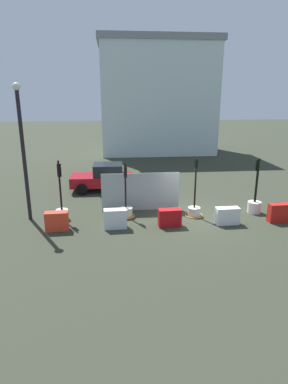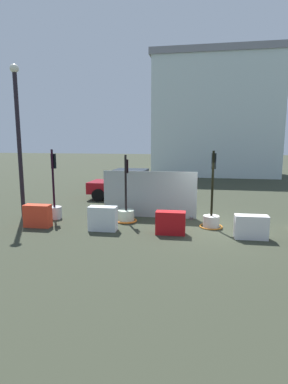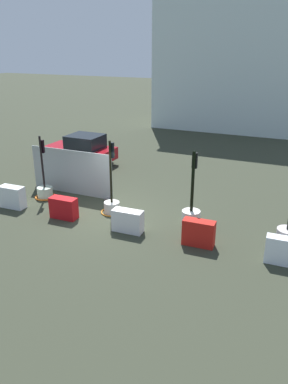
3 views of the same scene
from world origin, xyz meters
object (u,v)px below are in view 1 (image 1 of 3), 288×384
(traffic_light_1, at_px, (126,210))
(traffic_light_3, at_px, (255,202))
(construction_barrier_4, at_px, (279,213))
(street_lamp_post, at_px, (23,145))
(construction_barrier_2, at_px, (170,218))
(traffic_light_0, at_px, (62,208))
(construction_barrier_3, at_px, (227,216))
(traffic_light_2, at_px, (194,207))
(construction_barrier_1, at_px, (115,219))
(car_red_compact, at_px, (104,177))
(construction_barrier_0, at_px, (57,221))

(traffic_light_1, xyz_separation_m, traffic_light_3, (6.67, -0.06, 0.19))
(traffic_light_3, xyz_separation_m, construction_barrier_4, (0.67, -1.34, -0.10))
(construction_barrier_4, distance_m, street_lamp_post, 12.57)
(traffic_light_1, distance_m, construction_barrier_2, 2.43)
(traffic_light_0, distance_m, street_lamp_post, 3.47)
(construction_barrier_3, height_order, street_lamp_post, street_lamp_post)
(street_lamp_post, bearing_deg, traffic_light_0, -6.51)
(traffic_light_2, bearing_deg, construction_barrier_3, -43.14)
(construction_barrier_1, xyz_separation_m, construction_barrier_3, (5.28, -0.04, -0.05))
(traffic_light_1, distance_m, traffic_light_3, 6.68)
(traffic_light_3, bearing_deg, construction_barrier_1, -169.44)
(traffic_light_1, xyz_separation_m, construction_barrier_4, (7.34, -1.40, 0.09))
(traffic_light_0, xyz_separation_m, traffic_light_1, (3.14, 0.05, -0.23))
(traffic_light_0, bearing_deg, construction_barrier_1, -27.67)
(car_red_compact, height_order, street_lamp_post, street_lamp_post)
(traffic_light_3, height_order, construction_barrier_2, traffic_light_3)
(traffic_light_2, height_order, construction_barrier_2, traffic_light_2)
(traffic_light_2, bearing_deg, car_red_compact, 132.26)
(construction_barrier_2, bearing_deg, construction_barrier_1, 179.66)
(traffic_light_1, distance_m, car_red_compact, 5.02)
(traffic_light_1, xyz_separation_m, car_red_compact, (-1.17, 4.85, 0.48))
(traffic_light_0, relative_size, construction_barrier_3, 2.65)
(construction_barrier_4, relative_size, car_red_compact, 0.27)
(construction_barrier_1, height_order, car_red_compact, car_red_compact)
(construction_barrier_3, height_order, car_red_compact, car_red_compact)
(traffic_light_2, xyz_separation_m, construction_barrier_1, (-3.99, -1.17, -0.00))
(construction_barrier_1, distance_m, construction_barrier_4, 7.89)
(traffic_light_3, relative_size, car_red_compact, 0.73)
(traffic_light_2, xyz_separation_m, construction_barrier_3, (1.29, -1.21, -0.05))
(construction_barrier_2, height_order, street_lamp_post, street_lamp_post)
(traffic_light_1, distance_m, construction_barrier_3, 4.95)
(traffic_light_1, distance_m, construction_barrier_1, 1.51)
(traffic_light_3, bearing_deg, traffic_light_0, 179.93)
(car_red_compact, bearing_deg, construction_barrier_0, -107.80)
(construction_barrier_4, bearing_deg, traffic_light_1, 169.21)
(construction_barrier_1, distance_m, street_lamp_post, 5.49)
(construction_barrier_1, xyz_separation_m, construction_barrier_4, (7.89, 0.00, -0.00))
(traffic_light_1, bearing_deg, traffic_light_2, -3.80)
(construction_barrier_4, bearing_deg, construction_barrier_1, -179.97)
(construction_barrier_0, height_order, street_lamp_post, street_lamp_post)
(construction_barrier_2, bearing_deg, traffic_light_1, 144.34)
(construction_barrier_0, distance_m, construction_barrier_4, 10.52)
(construction_barrier_4, bearing_deg, car_red_compact, 143.71)
(construction_barrier_1, bearing_deg, car_red_compact, 95.71)
(traffic_light_0, relative_size, traffic_light_3, 1.03)
(traffic_light_3, bearing_deg, car_red_compact, 147.96)
(traffic_light_2, distance_m, car_red_compact, 6.88)
(traffic_light_0, distance_m, construction_barrier_2, 5.30)
(construction_barrier_0, xyz_separation_m, construction_barrier_3, (7.92, -0.04, -0.03))
(traffic_light_2, height_order, car_red_compact, traffic_light_2)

